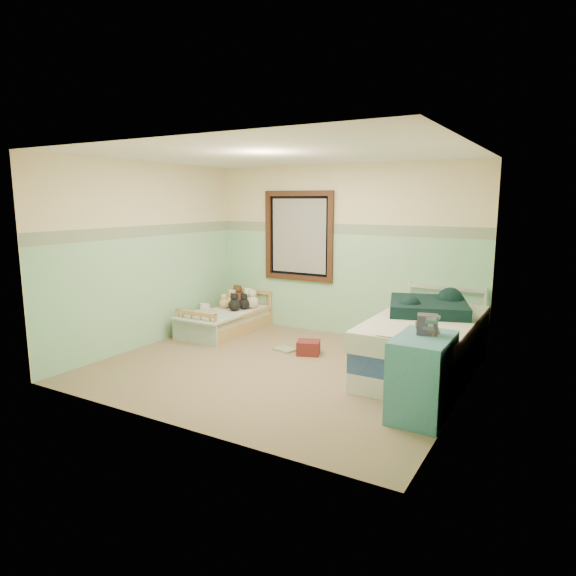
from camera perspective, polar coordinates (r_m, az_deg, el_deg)
The scene contains 31 objects.
floor at distance 6.10m, azimuth -1.12°, elevation -9.17°, with size 4.20×3.60×0.02m, color #836A4E.
ceiling at distance 5.78m, azimuth -1.21°, elevation 15.14°, with size 4.20×3.60×0.02m, color white.
wall_back at distance 7.39m, azimuth 6.10°, elevation 4.19°, with size 4.20×0.04×2.50m, color beige.
wall_front at distance 4.38m, azimuth -13.45°, elevation -0.02°, with size 4.20×0.04×2.50m, color beige.
wall_left at distance 7.12m, azimuth -15.81°, elevation 3.64°, with size 0.04×3.60×2.50m, color beige.
wall_right at distance 5.06m, azimuth 19.64°, elevation 0.98°, with size 0.04×3.60×2.50m, color beige.
wainscot_mint at distance 7.45m, azimuth 5.99°, elevation 0.35°, with size 4.20×0.01×1.50m, color #94CCA6.
border_strip at distance 7.35m, azimuth 6.10°, elevation 6.70°, with size 4.20×0.01×0.15m, color #45664E.
window_frame at distance 7.65m, azimuth 1.19°, elevation 5.94°, with size 1.16×0.06×1.36m, color black.
window_blinds at distance 7.66m, azimuth 1.23°, elevation 5.95°, with size 0.92×0.01×1.12m, color #AFAEA8.
toddler_bed_frame at distance 7.74m, azimuth -6.97°, elevation -4.26°, with size 0.74×1.47×0.19m, color tan.
toddler_mattress at distance 7.70m, azimuth -6.99°, elevation -3.15°, with size 0.67×1.41×0.12m, color silver.
patchwork_quilt at distance 7.33m, azimuth -9.16°, elevation -3.27°, with size 0.80×0.74×0.03m, color #5C96B7.
plush_bed_brown at distance 8.15m, azimuth -5.74°, elevation -1.16°, with size 0.22×0.22×0.22m, color #573221.
plush_bed_white at distance 8.03m, azimuth -4.58°, elevation -1.39°, with size 0.20×0.20×0.20m, color white.
plush_bed_tan at distance 7.95m, azimuth -6.38°, elevation -1.55°, with size 0.20×0.20×0.20m, color #E2BC7F.
plush_bed_dark at distance 7.82m, azimuth -5.02°, elevation -1.83°, with size 0.17×0.17×0.17m, color black.
plush_floor_cream at distance 7.94m, azimuth -9.41°, elevation -3.62°, with size 0.28×0.28×0.28m, color beige.
plush_floor_tan at distance 7.60m, azimuth -10.92°, elevation -4.46°, with size 0.24×0.24×0.24m, color #E2BC7F.
twin_bed_frame at distance 6.11m, azimuth 15.14°, elevation -8.30°, with size 1.04×2.08×0.22m, color silver.
twin_boxspring at distance 6.05m, azimuth 15.24°, elevation -6.31°, with size 1.04×2.08×0.22m, color navy.
twin_mattress at distance 5.99m, azimuth 15.33°, elevation -4.29°, with size 1.08×2.12×0.22m, color white.
teal_blanket at distance 6.24m, azimuth 15.68°, elevation -2.03°, with size 0.89×0.94×0.14m, color black.
dresser at distance 4.86m, azimuth 15.04°, elevation -9.71°, with size 0.48×0.76×0.76m, color teal.
book_stack at distance 4.81m, azimuth 15.59°, elevation -4.02°, with size 0.19×0.14×0.19m, color brown.
red_pillow at distance 6.58m, azimuth 2.34°, elevation -6.80°, with size 0.29×0.25×0.18m, color maroon.
floor_book at distance 6.77m, azimuth -0.34°, elevation -7.00°, with size 0.28×0.22×0.03m, color gold.
extra_plush_0 at distance 7.88m, azimuth -4.10°, elevation -1.60°, with size 0.20×0.20×0.20m, color beige.
extra_plush_1 at distance 7.93m, azimuth -7.27°, elevation -1.75°, with size 0.16×0.16×0.16m, color #E2BC7F.
extra_plush_2 at distance 7.96m, azimuth -4.55°, elevation -1.62°, with size 0.16×0.16×0.16m, color white.
extra_plush_3 at distance 7.72m, azimuth -6.13°, elevation -1.92°, with size 0.19×0.19×0.19m, color black.
Camera 1 is at (2.99, -4.92, 1.99)m, focal length 31.21 mm.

